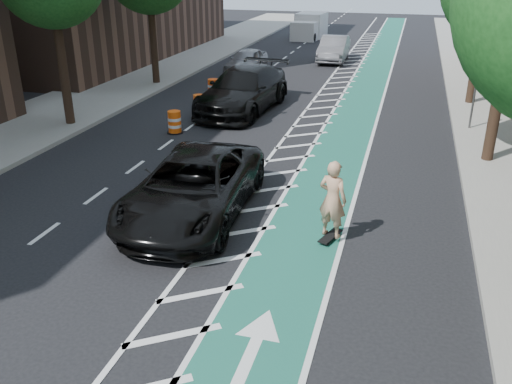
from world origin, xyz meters
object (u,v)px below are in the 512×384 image
(skateboarder, at_px, (333,199))
(suv_near, at_px, (193,187))
(barrel_a, at_px, (175,123))
(suv_far, at_px, (243,90))

(skateboarder, xyz_separation_m, suv_near, (-3.70, 0.38, -0.26))
(skateboarder, relative_size, suv_near, 0.33)
(skateboarder, height_order, barrel_a, skateboarder)
(barrel_a, bearing_deg, skateboarder, -44.37)
(skateboarder, bearing_deg, barrel_a, -26.08)
(suv_far, bearing_deg, suv_near, -75.16)
(suv_near, xyz_separation_m, barrel_a, (-3.47, 6.64, -0.41))
(skateboarder, distance_m, barrel_a, 10.05)
(suv_far, bearing_deg, skateboarder, -58.25)
(suv_near, height_order, suv_far, suv_far)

